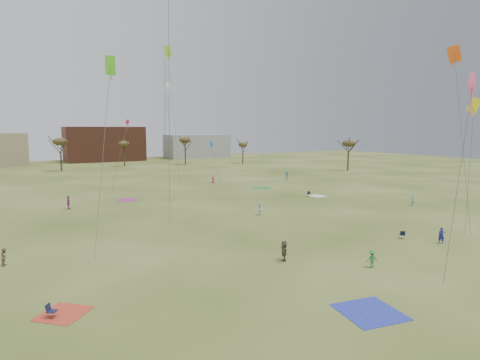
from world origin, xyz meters
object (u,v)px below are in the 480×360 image
flyer_near_right (441,236)px  radio_tower (166,109)px  camp_chair_center (402,236)px  camp_chair_left (52,314)px  camp_chair_right (308,195)px  flyer_near_center (372,259)px

flyer_near_right → radio_tower: 130.68m
flyer_near_right → camp_chair_center: (-1.97, 3.01, -0.54)m
camp_chair_left → camp_chair_right: bearing=-24.5°
flyer_near_center → radio_tower: bearing=-84.7°
radio_tower → flyer_near_center: bearing=-101.8°
flyer_near_right → camp_chair_left: (-34.87, 1.67, -0.54)m
camp_chair_left → flyer_near_center: bearing=-65.0°
camp_chair_left → camp_chair_center: bearing=-55.0°
flyer_near_center → camp_chair_center: size_ratio=1.65×
camp_chair_right → radio_tower: 102.66m
flyer_near_right → camp_chair_left: 34.91m
camp_chair_center → camp_chair_right: (7.94, 24.98, 0.00)m
radio_tower → camp_chair_center: bearing=-98.1°
flyer_near_center → camp_chair_right: size_ratio=1.65×
flyer_near_center → camp_chair_right: bearing=-103.4°
camp_chair_center → camp_chair_right: size_ratio=1.00×
flyer_near_center → camp_chair_left: bearing=9.4°
camp_chair_center → flyer_near_center: bearing=66.3°
flyer_near_right → camp_chair_center: size_ratio=1.83×
flyer_near_center → camp_chair_right: (17.32, 29.50, -0.46)m
flyer_near_right → camp_chair_left: bearing=-131.8°
flyer_near_right → radio_tower: size_ratio=0.04×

